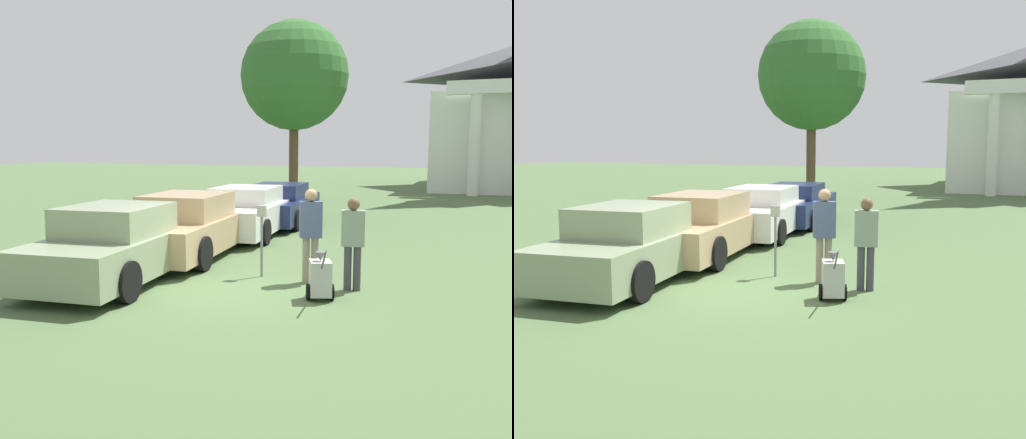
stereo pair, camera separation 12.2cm
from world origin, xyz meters
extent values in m
plane|color=#4C663D|center=(0.00, 0.00, 0.00)|extent=(120.00, 120.00, 0.00)
cube|color=gray|center=(-2.33, 0.05, 0.57)|extent=(2.53, 5.06, 0.74)
cube|color=gray|center=(-2.30, -0.14, 1.22)|extent=(1.94, 2.24, 0.57)
cylinder|color=black|center=(-3.45, 1.42, 0.36)|extent=(0.27, 0.74, 0.72)
cylinder|color=black|center=(-1.59, 1.66, 0.36)|extent=(0.27, 0.74, 0.72)
cylinder|color=black|center=(-3.07, -1.56, 0.36)|extent=(0.27, 0.74, 0.72)
cylinder|color=black|center=(-1.20, -1.32, 0.36)|extent=(0.27, 0.74, 0.72)
cube|color=tan|center=(-2.33, 2.82, 0.57)|extent=(2.57, 5.42, 0.73)
cube|color=tan|center=(-2.30, 2.61, 1.23)|extent=(1.95, 2.39, 0.57)
cylinder|color=black|center=(-3.47, 4.30, 0.37)|extent=(0.27, 0.77, 0.75)
cylinder|color=black|center=(-1.61, 4.54, 0.37)|extent=(0.27, 0.77, 0.75)
cylinder|color=black|center=(-3.05, 1.09, 0.37)|extent=(0.27, 0.77, 0.75)
cylinder|color=black|center=(-1.19, 1.34, 0.37)|extent=(0.27, 0.77, 0.75)
cube|color=silver|center=(-2.33, 6.28, 0.57)|extent=(2.56, 5.39, 0.76)
cube|color=silver|center=(-2.30, 6.07, 1.20)|extent=(1.94, 2.38, 0.49)
cylinder|color=black|center=(-3.46, 7.76, 0.35)|extent=(0.27, 0.72, 0.70)
cylinder|color=black|center=(-1.61, 8.00, 0.35)|extent=(0.27, 0.72, 0.70)
cylinder|color=black|center=(-3.05, 4.56, 0.35)|extent=(0.27, 0.72, 0.70)
cylinder|color=black|center=(-1.20, 4.80, 0.35)|extent=(0.27, 0.72, 0.70)
cube|color=#19234C|center=(-2.33, 8.98, 0.54)|extent=(2.47, 5.47, 0.70)
cube|color=#19234C|center=(-2.30, 8.77, 1.13)|extent=(1.86, 2.41, 0.48)
cylinder|color=black|center=(-3.42, 10.49, 0.34)|extent=(0.27, 0.69, 0.68)
cylinder|color=black|center=(-1.66, 10.72, 0.34)|extent=(0.27, 0.69, 0.68)
cylinder|color=black|center=(-2.99, 7.24, 0.34)|extent=(0.27, 0.69, 0.68)
cylinder|color=black|center=(-1.24, 7.47, 0.34)|extent=(0.27, 0.69, 0.68)
cylinder|color=slate|center=(0.13, 1.37, 0.62)|extent=(0.05, 0.05, 1.23)
cube|color=gray|center=(0.13, 1.37, 1.34)|extent=(0.18, 0.09, 0.22)
cylinder|color=gray|center=(1.26, 1.33, 0.44)|extent=(0.14, 0.14, 0.88)
cylinder|color=gray|center=(1.11, 1.26, 0.44)|extent=(0.14, 0.14, 0.88)
cube|color=#4C597F|center=(1.18, 1.29, 1.23)|extent=(0.47, 0.38, 0.70)
sphere|color=tan|center=(1.18, 1.29, 1.70)|extent=(0.24, 0.24, 0.24)
cylinder|color=#3F3F47|center=(2.17, 1.01, 0.41)|extent=(0.14, 0.14, 0.83)
cylinder|color=#3F3F47|center=(2.00, 0.97, 0.41)|extent=(0.14, 0.14, 0.83)
cube|color=gray|center=(2.08, 0.99, 1.16)|extent=(0.46, 0.31, 0.66)
sphere|color=brown|center=(2.08, 0.99, 1.60)|extent=(0.22, 0.22, 0.22)
cube|color=#B2B2AD|center=(1.73, 0.13, 0.38)|extent=(0.50, 0.55, 0.60)
cone|color=#59595B|center=(1.73, 0.13, 0.76)|extent=(0.18, 0.18, 0.16)
cylinder|color=#4C4C4C|center=(1.91, -0.30, 0.78)|extent=(0.26, 0.56, 0.43)
cylinder|color=black|center=(1.54, 0.05, 0.14)|extent=(0.15, 0.28, 0.28)
cylinder|color=black|center=(1.93, 0.21, 0.14)|extent=(0.15, 0.28, 0.28)
cylinder|color=white|center=(3.22, 23.02, 2.64)|extent=(0.56, 0.56, 5.27)
cylinder|color=brown|center=(-4.56, 16.64, 1.86)|extent=(0.44, 0.44, 3.72)
sphere|color=#33662D|center=(-4.56, 16.64, 5.87)|extent=(5.05, 5.05, 5.05)
camera|label=1|loc=(4.47, -9.11, 2.65)|focal=40.00mm
camera|label=2|loc=(4.58, -9.06, 2.65)|focal=40.00mm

